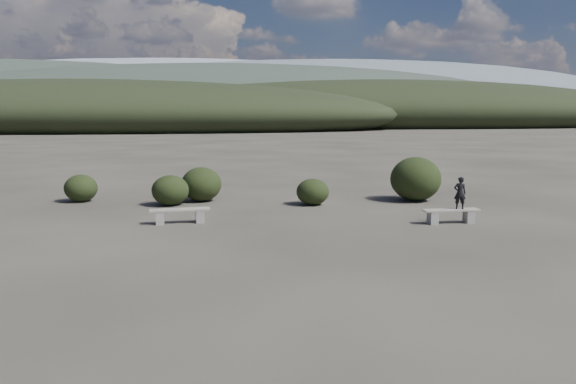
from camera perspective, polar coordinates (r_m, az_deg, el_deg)
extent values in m
plane|color=#322E27|center=(11.10, 5.22, -8.12)|extent=(1200.00, 1200.00, 0.00)
cube|color=gray|center=(16.04, -12.89, -2.56)|extent=(0.27, 0.35, 0.37)
cube|color=gray|center=(16.08, -8.93, -2.43)|extent=(0.27, 0.35, 0.37)
cube|color=gray|center=(16.01, -10.92, -1.77)|extent=(1.69, 0.53, 0.05)
cube|color=gray|center=(16.18, 14.49, -2.54)|extent=(0.24, 0.33, 0.36)
cube|color=gray|center=(16.65, 17.89, -2.39)|extent=(0.24, 0.33, 0.36)
cube|color=gray|center=(16.37, 16.24, -1.77)|extent=(1.63, 0.42, 0.04)
imported|color=black|center=(16.41, 17.07, -0.09)|extent=(0.37, 0.28, 0.91)
ellipsoid|color=black|center=(19.19, -11.87, 0.17)|extent=(1.24, 1.24, 1.02)
ellipsoid|color=black|center=(19.89, -8.79, 0.79)|extent=(1.40, 1.40, 1.20)
ellipsoid|color=black|center=(18.90, 2.53, 0.02)|extent=(1.11, 1.11, 0.89)
ellipsoid|color=black|center=(20.24, 12.85, 1.31)|extent=(1.77, 1.77, 1.55)
ellipsoid|color=black|center=(20.84, -20.30, 0.37)|extent=(1.13, 1.13, 0.95)
ellipsoid|color=black|center=(102.97, -19.73, 7.38)|extent=(110.00, 40.00, 12.00)
ellipsoid|color=black|center=(126.05, 10.50, 7.96)|extent=(120.00, 44.00, 14.00)
ellipsoid|color=#2E382D|center=(170.45, -6.11, 8.80)|extent=(190.00, 64.00, 24.00)
ellipsoid|color=slate|center=(318.79, 6.39, 9.24)|extent=(340.00, 110.00, 44.00)
ellipsoid|color=gray|center=(411.47, -10.80, 9.25)|extent=(460.00, 140.00, 56.00)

